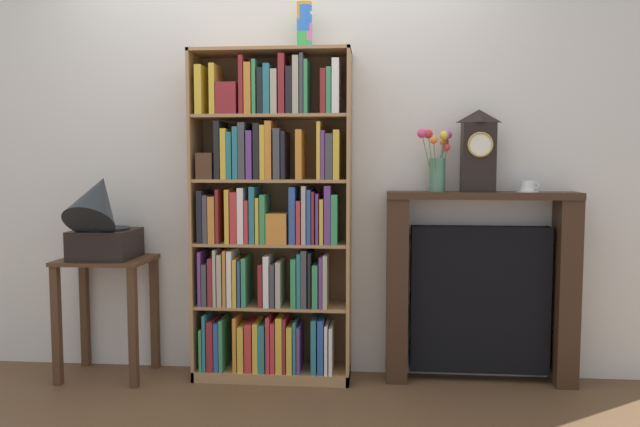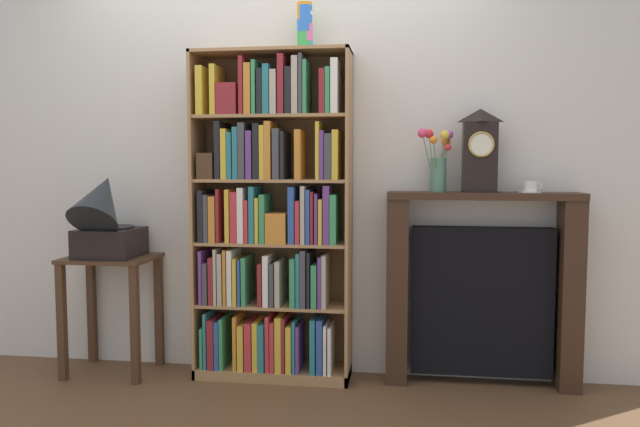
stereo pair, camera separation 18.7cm
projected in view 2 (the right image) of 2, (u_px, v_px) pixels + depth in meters
ground_plane at (270, 383)px, 3.55m from camera, size 7.64×6.40×0.02m
wall_back at (297, 148)px, 3.69m from camera, size 4.64×0.08×2.68m
bookshelf at (270, 225)px, 3.56m from camera, size 0.90×0.28×1.88m
cup_stack at (305, 27)px, 3.47m from camera, size 0.09×0.09×0.26m
side_table_left at (111, 290)px, 3.67m from camera, size 0.51×0.40×0.70m
gramophone at (105, 218)px, 3.58m from camera, size 0.34×0.48×0.56m
fireplace_mantel at (481, 291)px, 3.48m from camera, size 1.06×0.21×1.09m
mantel_clock at (480, 150)px, 3.40m from camera, size 0.18×0.13×0.46m
flower_vase at (438, 162)px, 3.44m from camera, size 0.20×0.18×0.35m
teacup_with_saucer at (530, 187)px, 3.38m from camera, size 0.13×0.12×0.06m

